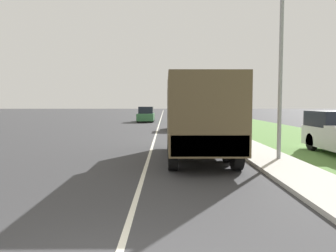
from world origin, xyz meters
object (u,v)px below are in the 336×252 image
object	(u,v)px
lamp_post	(275,40)
car_second_ahead	(146,115)
military_truck	(198,114)
car_nearest_ahead	(181,121)

from	to	relation	value
lamp_post	car_second_ahead	bearing A→B (deg)	103.27
military_truck	car_nearest_ahead	xyz separation A→B (m)	(0.00, 13.63, -1.00)
military_truck	lamp_post	distance (m)	3.80
car_nearest_ahead	lamp_post	world-z (taller)	lamp_post
military_truck	lamp_post	bearing A→B (deg)	-12.96
car_second_ahead	car_nearest_ahead	bearing A→B (deg)	-73.54
lamp_post	military_truck	bearing A→B (deg)	167.04
military_truck	lamp_post	world-z (taller)	lamp_post
military_truck	lamp_post	size ratio (longest dim) A/B	0.96
car_second_ahead	lamp_post	world-z (taller)	lamp_post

